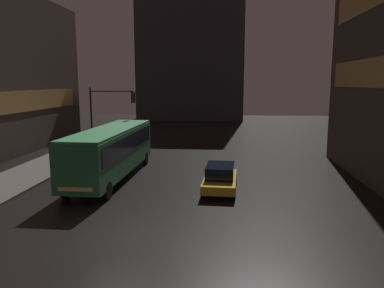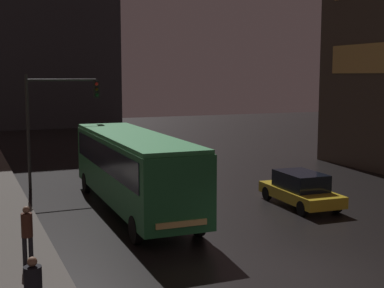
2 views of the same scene
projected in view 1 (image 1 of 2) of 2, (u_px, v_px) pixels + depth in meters
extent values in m
plane|color=black|center=(114.00, 238.00, 15.41)|extent=(120.00, 120.00, 0.00)
cube|color=#56514C|center=(29.00, 174.00, 25.99)|extent=(4.00, 48.00, 0.15)
cube|color=#E0B25B|center=(14.00, 102.00, 31.38)|extent=(0.24, 23.79, 1.80)
cube|color=#E0B25B|center=(379.00, 72.00, 21.64)|extent=(0.24, 16.49, 1.80)
cube|color=#2D2D33|center=(192.00, 36.00, 66.18)|extent=(18.00, 12.00, 29.21)
cube|color=#E0B25B|center=(242.00, 65.00, 66.25)|extent=(0.24, 10.20, 1.80)
cube|color=#E0B25B|center=(243.00, 12.00, 64.79)|extent=(0.24, 10.20, 1.80)
cube|color=#236B38|center=(112.00, 151.00, 24.73)|extent=(2.87, 11.83, 2.66)
cube|color=black|center=(111.00, 142.00, 24.64)|extent=(2.91, 10.89, 1.10)
cube|color=#399252|center=(111.00, 130.00, 24.50)|extent=(2.81, 11.60, 0.16)
cube|color=#F4CC72|center=(75.00, 189.00, 19.09)|extent=(1.82, 0.14, 0.20)
cylinder|color=black|center=(107.00, 191.00, 20.42)|extent=(0.27, 1.01, 1.00)
cylinder|color=black|center=(65.00, 189.00, 20.68)|extent=(0.27, 1.01, 1.00)
cylinder|color=black|center=(145.00, 158.00, 29.23)|extent=(0.27, 1.01, 1.00)
cylinder|color=black|center=(116.00, 158.00, 29.49)|extent=(0.27, 1.01, 1.00)
cube|color=gold|center=(220.00, 181.00, 22.20)|extent=(2.11, 4.58, 0.50)
cube|color=black|center=(220.00, 171.00, 22.10)|extent=(1.72, 2.55, 0.75)
cylinder|color=black|center=(234.00, 193.00, 20.61)|extent=(0.23, 0.65, 0.64)
cylinder|color=black|center=(203.00, 192.00, 20.85)|extent=(0.23, 0.65, 0.64)
cylinder|color=black|center=(235.00, 179.00, 23.63)|extent=(0.23, 0.65, 0.64)
cylinder|color=black|center=(208.00, 178.00, 23.87)|extent=(0.23, 0.65, 0.64)
cylinder|color=#2D2D2D|center=(92.00, 124.00, 31.15)|extent=(0.16, 0.16, 5.95)
cylinder|color=#2D2D2D|center=(112.00, 91.00, 30.57)|extent=(3.59, 0.12, 0.12)
cube|color=black|center=(133.00, 97.00, 30.49)|extent=(0.30, 0.24, 0.90)
sphere|color=red|center=(133.00, 94.00, 30.31)|extent=(0.18, 0.18, 0.18)
sphere|color=#3B2B07|center=(133.00, 97.00, 30.36)|extent=(0.18, 0.18, 0.18)
sphere|color=black|center=(133.00, 101.00, 30.40)|extent=(0.18, 0.18, 0.18)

